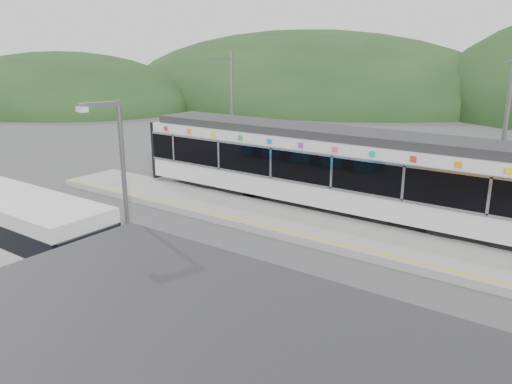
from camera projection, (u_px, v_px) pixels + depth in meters
The scene contains 9 objects.
ground at pixel (236, 249), 18.28m from camera, with size 120.00×120.00×0.00m, color #4C4C4F.
hills at pixel (450, 242), 18.92m from camera, with size 146.00×149.00×26.00m.
platform at pixel (285, 221), 20.81m from camera, with size 26.00×3.20×0.30m, color #9E9E99.
yellow_line at pixel (267, 226), 19.76m from camera, with size 26.00×0.10×0.01m, color yellow.
train at pixel (337, 168), 21.85m from camera, with size 20.44×3.01×3.74m.
catenary_mast_west at pixel (231, 113), 27.90m from camera, with size 0.18×1.80×7.00m.
catenary_mast_east at pixel (504, 137), 20.02m from camera, with size 0.18×1.80×7.00m.
bus at pixel (0, 230), 16.58m from camera, with size 9.71×2.37×2.65m.
lamp_post at pixel (121, 195), 12.46m from camera, with size 0.39×1.08×5.89m.
Camera 1 is at (10.54, -13.38, 7.00)m, focal length 35.00 mm.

